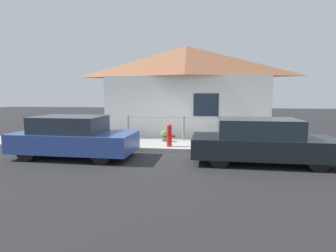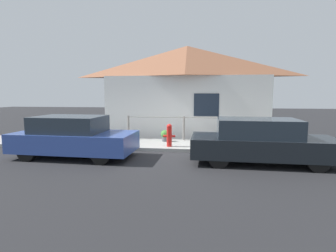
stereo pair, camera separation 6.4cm
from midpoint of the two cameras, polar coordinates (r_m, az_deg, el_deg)
ground_plane at (r=9.34m, az=2.46°, el=-5.76°), size 60.00×60.00×0.00m
sidewalk at (r=10.30m, az=2.90°, el=-4.21°), size 24.00×1.98×0.12m
house at (r=12.79m, az=3.88°, el=12.98°), size 7.89×2.23×4.33m
fence at (r=11.03m, az=3.24°, el=-0.18°), size 4.90×0.10×1.01m
car_left at (r=9.05m, az=-20.09°, el=-2.27°), size 3.94×1.81×1.35m
car_right at (r=8.25m, az=19.40°, el=-3.16°), size 4.22×1.75×1.33m
fire_hydrant at (r=9.68m, az=0.08°, el=-1.90°), size 0.45×0.20×0.84m
potted_plant_near_hydrant at (r=10.74m, az=-0.91°, el=-2.02°), size 0.33×0.33×0.47m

